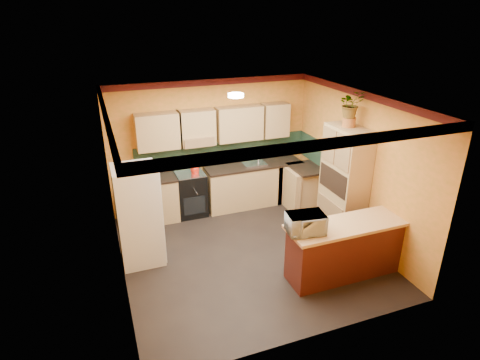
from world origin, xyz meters
name	(u,v)px	position (x,y,z in m)	size (l,w,h in m)	color
room_shell	(244,134)	(0.02, 0.28, 2.09)	(4.24, 4.24, 2.72)	black
base_cabinets_back	(220,190)	(0.06, 1.80, 0.44)	(3.65, 0.60, 0.88)	tan
countertop_back	(219,170)	(0.06, 1.80, 0.90)	(3.65, 0.62, 0.04)	black
stove	(191,194)	(-0.56, 1.80, 0.46)	(0.58, 0.58, 0.91)	black
kettle	(195,169)	(-0.46, 1.75, 1.00)	(0.17, 0.17, 0.18)	red
sink	(254,163)	(0.84, 1.80, 0.94)	(0.48, 0.40, 0.03)	silver
base_cabinets_right	(306,188)	(1.80, 1.24, 0.44)	(0.60, 0.80, 0.88)	tan
countertop_right	(307,168)	(1.80, 1.24, 0.90)	(0.62, 0.80, 0.04)	black
fridge	(139,215)	(-1.75, 0.46, 0.85)	(0.68, 0.66, 1.70)	silver
pantry	(344,184)	(1.85, 0.00, 1.05)	(0.48, 0.90, 2.10)	tan
fern_pot	(349,122)	(1.85, 0.05, 2.18)	(0.22, 0.22, 0.16)	#A05826
fern	(351,104)	(1.85, 0.05, 2.49)	(0.41, 0.36, 0.46)	tan
breakfast_bar	(344,251)	(1.19, -1.08, 0.44)	(1.80, 0.55, 0.88)	#501612
bar_top	(347,225)	(1.19, -1.08, 0.91)	(1.90, 0.65, 0.05)	tan
microwave	(305,223)	(0.46, -1.08, 1.08)	(0.54, 0.37, 0.30)	silver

